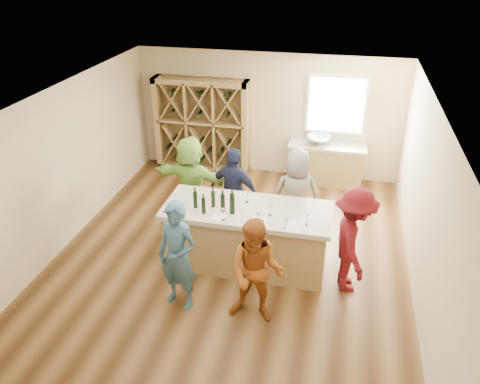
% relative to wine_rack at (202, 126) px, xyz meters
% --- Properties ---
extents(floor, '(6.00, 7.00, 0.10)m').
position_rel_wine_rack_xyz_m(floor, '(1.50, -3.27, -1.15)').
color(floor, brown).
rests_on(floor, ground).
extents(ceiling, '(6.00, 7.00, 0.10)m').
position_rel_wine_rack_xyz_m(ceiling, '(1.50, -3.27, 1.75)').
color(ceiling, white).
rests_on(ceiling, ground).
extents(wall_back, '(6.00, 0.10, 2.80)m').
position_rel_wine_rack_xyz_m(wall_back, '(1.50, 0.28, 0.30)').
color(wall_back, beige).
rests_on(wall_back, ground).
extents(wall_front, '(6.00, 0.10, 2.80)m').
position_rel_wine_rack_xyz_m(wall_front, '(1.50, -6.82, 0.30)').
color(wall_front, beige).
rests_on(wall_front, ground).
extents(wall_left, '(0.10, 7.00, 2.80)m').
position_rel_wine_rack_xyz_m(wall_left, '(-1.55, -3.27, 0.30)').
color(wall_left, beige).
rests_on(wall_left, ground).
extents(wall_right, '(0.10, 7.00, 2.80)m').
position_rel_wine_rack_xyz_m(wall_right, '(4.55, -3.27, 0.30)').
color(wall_right, beige).
rests_on(wall_right, ground).
extents(window_frame, '(1.30, 0.06, 1.30)m').
position_rel_wine_rack_xyz_m(window_frame, '(3.00, 0.20, 0.65)').
color(window_frame, white).
rests_on(window_frame, wall_back).
extents(window_pane, '(1.18, 0.01, 1.18)m').
position_rel_wine_rack_xyz_m(window_pane, '(3.00, 0.17, 0.65)').
color(window_pane, white).
rests_on(window_pane, wall_back).
extents(wine_rack, '(2.20, 0.45, 2.20)m').
position_rel_wine_rack_xyz_m(wine_rack, '(0.00, 0.00, 0.00)').
color(wine_rack, '#9D7F4B').
rests_on(wine_rack, floor).
extents(back_counter_base, '(1.60, 0.58, 0.86)m').
position_rel_wine_rack_xyz_m(back_counter_base, '(2.90, -0.07, -0.67)').
color(back_counter_base, '#9D7F4B').
rests_on(back_counter_base, floor).
extents(back_counter_top, '(1.70, 0.62, 0.06)m').
position_rel_wine_rack_xyz_m(back_counter_top, '(2.90, -0.07, -0.21)').
color(back_counter_top, '#BCB29B').
rests_on(back_counter_top, back_counter_base).
extents(sink, '(0.54, 0.54, 0.19)m').
position_rel_wine_rack_xyz_m(sink, '(2.70, -0.07, -0.09)').
color(sink, silver).
rests_on(sink, back_counter_top).
extents(faucet, '(0.02, 0.02, 0.30)m').
position_rel_wine_rack_xyz_m(faucet, '(2.70, 0.11, -0.03)').
color(faucet, silver).
rests_on(faucet, back_counter_top).
extents(tasting_counter_base, '(2.60, 1.00, 1.00)m').
position_rel_wine_rack_xyz_m(tasting_counter_base, '(1.81, -3.46, -0.60)').
color(tasting_counter_base, '#9D7F4B').
rests_on(tasting_counter_base, floor).
extents(tasting_counter_top, '(2.72, 1.12, 0.08)m').
position_rel_wine_rack_xyz_m(tasting_counter_top, '(1.81, -3.46, -0.06)').
color(tasting_counter_top, '#BCB29B').
rests_on(tasting_counter_top, tasting_counter_base).
extents(wine_bottle_a, '(0.08, 0.08, 0.28)m').
position_rel_wine_rack_xyz_m(wine_bottle_a, '(0.99, -3.61, 0.12)').
color(wine_bottle_a, black).
rests_on(wine_bottle_a, tasting_counter_top).
extents(wine_bottle_b, '(0.07, 0.07, 0.27)m').
position_rel_wine_rack_xyz_m(wine_bottle_b, '(1.17, -3.76, 0.11)').
color(wine_bottle_b, black).
rests_on(wine_bottle_b, tasting_counter_top).
extents(wine_bottle_c, '(0.08, 0.08, 0.27)m').
position_rel_wine_rack_xyz_m(wine_bottle_c, '(1.26, -3.53, 0.12)').
color(wine_bottle_c, black).
rests_on(wine_bottle_c, tasting_counter_top).
extents(wine_bottle_d, '(0.09, 0.09, 0.30)m').
position_rel_wine_rack_xyz_m(wine_bottle_d, '(1.45, -3.64, 0.13)').
color(wine_bottle_d, black).
rests_on(wine_bottle_d, tasting_counter_top).
extents(wine_bottle_e, '(0.11, 0.11, 0.33)m').
position_rel_wine_rack_xyz_m(wine_bottle_e, '(1.61, -3.66, 0.15)').
color(wine_bottle_e, black).
rests_on(wine_bottle_e, tasting_counter_top).
extents(wine_glass_a, '(0.08, 0.08, 0.20)m').
position_rel_wine_rack_xyz_m(wine_glass_a, '(1.52, -3.89, 0.08)').
color(wine_glass_a, white).
rests_on(wine_glass_a, tasting_counter_top).
extents(wine_glass_b, '(0.08, 0.08, 0.19)m').
position_rel_wine_rack_xyz_m(wine_glass_b, '(2.06, -3.86, 0.08)').
color(wine_glass_b, white).
rests_on(wine_glass_b, tasting_counter_top).
extents(wine_glass_c, '(0.07, 0.07, 0.17)m').
position_rel_wine_rack_xyz_m(wine_glass_c, '(2.49, -3.91, 0.06)').
color(wine_glass_c, white).
rests_on(wine_glass_c, tasting_counter_top).
extents(wine_glass_d, '(0.08, 0.08, 0.18)m').
position_rel_wine_rack_xyz_m(wine_glass_d, '(2.20, -3.59, 0.07)').
color(wine_glass_d, white).
rests_on(wine_glass_d, tasting_counter_top).
extents(wine_glass_e, '(0.09, 0.09, 0.20)m').
position_rel_wine_rack_xyz_m(wine_glass_e, '(2.79, -3.74, 0.08)').
color(wine_glass_e, white).
rests_on(wine_glass_e, tasting_counter_top).
extents(tasting_menu_a, '(0.29, 0.34, 0.00)m').
position_rel_wine_rack_xyz_m(tasting_menu_a, '(1.43, -3.82, -0.02)').
color(tasting_menu_a, white).
rests_on(tasting_menu_a, tasting_counter_top).
extents(tasting_menu_b, '(0.30, 0.36, 0.00)m').
position_rel_wine_rack_xyz_m(tasting_menu_b, '(2.07, -3.81, -0.02)').
color(tasting_menu_b, white).
rests_on(tasting_menu_b, tasting_counter_top).
extents(tasting_menu_c, '(0.30, 0.37, 0.00)m').
position_rel_wine_rack_xyz_m(tasting_menu_c, '(2.63, -3.83, -0.02)').
color(tasting_menu_c, white).
rests_on(tasting_menu_c, tasting_counter_top).
extents(person_near_left, '(0.73, 0.61, 1.74)m').
position_rel_wine_rack_xyz_m(person_near_left, '(1.04, -4.67, -0.23)').
color(person_near_left, '#335972').
rests_on(person_near_left, floor).
extents(person_near_right, '(0.82, 0.48, 1.64)m').
position_rel_wine_rack_xyz_m(person_near_right, '(2.20, -4.71, -0.28)').
color(person_near_right, '#994C19').
rests_on(person_near_right, floor).
extents(person_server, '(0.71, 1.20, 1.74)m').
position_rel_wine_rack_xyz_m(person_server, '(3.50, -3.71, -0.23)').
color(person_server, '#590F14').
rests_on(person_server, floor).
extents(person_far_mid, '(1.09, 0.77, 1.69)m').
position_rel_wine_rack_xyz_m(person_far_mid, '(1.37, -2.52, -0.26)').
color(person_far_mid, '#191E38').
rests_on(person_far_mid, floor).
extents(person_far_right, '(0.93, 0.68, 1.74)m').
position_rel_wine_rack_xyz_m(person_far_right, '(2.50, -2.47, -0.23)').
color(person_far_right, slate).
rests_on(person_far_right, floor).
extents(person_far_left, '(1.70, 0.77, 1.78)m').
position_rel_wine_rack_xyz_m(person_far_left, '(0.50, -2.38, -0.21)').
color(person_far_left, '#8CC64C').
rests_on(person_far_left, floor).
extents(wine_glass_f, '(0.07, 0.07, 0.18)m').
position_rel_wine_rack_xyz_m(wine_glass_f, '(1.76, -3.26, 0.07)').
color(wine_glass_f, white).
rests_on(wine_glass_f, tasting_counter_top).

